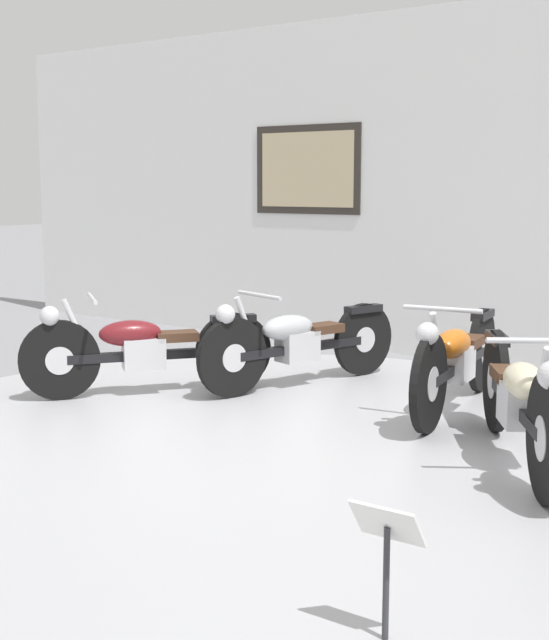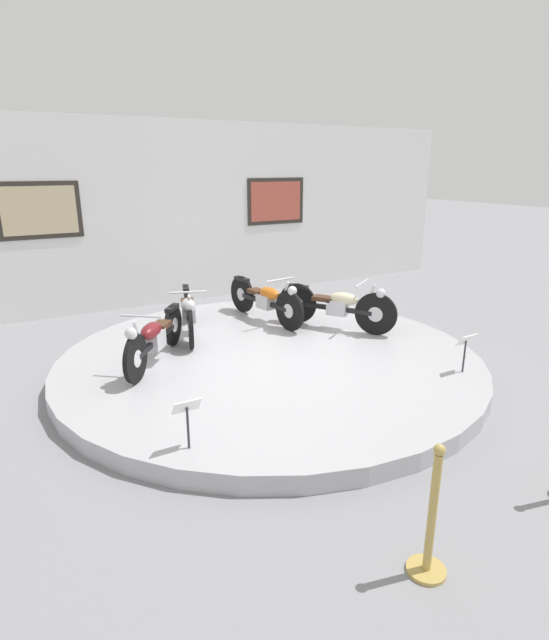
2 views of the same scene
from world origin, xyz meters
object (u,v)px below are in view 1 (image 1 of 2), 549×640
Objects in this scene: motorcycle_maroon at (143,347)px; motorcycle_silver at (297,340)px; motorcycle_orange at (456,357)px; motorcycle_cream at (520,397)px; info_placard_front_centre at (387,542)px.

motorcycle_silver reaches higher than motorcycle_maroon.
motorcycle_maroon is at bearing -131.10° from motorcycle_silver.
motorcycle_cream reaches higher than motorcycle_orange.
info_placard_front_centre is (0.36, -2.24, -0.03)m from motorcycle_cream.
motorcycle_silver is at bearing 48.90° from motorcycle_maroon.
motorcycle_orange is 1.15× the size of motorcycle_cream.
motorcycle_maroon is 0.84× the size of motorcycle_silver.
motorcycle_cream is 2.27m from info_placard_front_centre.
motorcycle_cream is (0.81, -0.93, 0.01)m from motorcycle_orange.
motorcycle_cream is at bearing 0.02° from motorcycle_maroon.
motorcycle_orange is 1.23m from motorcycle_cream.
motorcycle_maroon is 0.80× the size of motorcycle_orange.
motorcycle_cream reaches higher than motorcycle_maroon.
motorcycle_maroon is 1.23m from motorcycle_silver.
info_placard_front_centre is (3.35, -2.24, -0.01)m from motorcycle_maroon.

